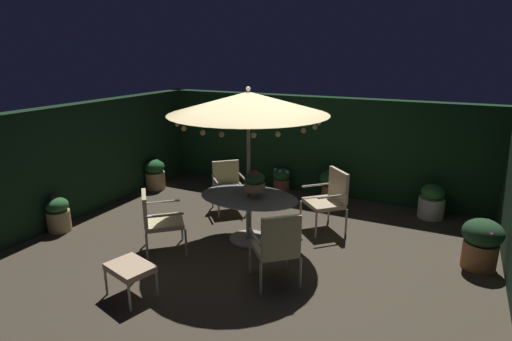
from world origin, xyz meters
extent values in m
cube|color=#463C2E|center=(0.00, 0.00, -0.01)|extent=(7.52, 6.48, 0.02)
cube|color=#15351A|center=(0.00, 3.09, 1.03)|extent=(7.52, 0.30, 2.06)
cube|color=black|center=(-3.61, 0.00, 1.03)|extent=(0.30, 6.48, 2.06)
cylinder|color=#B5AFA9|center=(-0.22, 0.25, 0.01)|extent=(0.64, 0.64, 0.03)
cylinder|color=#B5AFA9|center=(-0.22, 0.25, 0.36)|extent=(0.09, 0.09, 0.72)
ellipsoid|color=#9BA5AD|center=(-0.22, 0.25, 0.74)|extent=(1.63, 1.15, 0.03)
cylinder|color=#BAAFAC|center=(-0.22, 0.25, 1.09)|extent=(0.06, 0.06, 2.18)
cone|color=#CDB981|center=(-0.22, 0.25, 2.23)|extent=(2.45, 2.45, 0.34)
sphere|color=#BAAFAC|center=(-0.22, 0.25, 2.44)|extent=(0.07, 0.07, 0.07)
sphere|color=#F9DB8C|center=(0.84, 0.24, 1.95)|extent=(0.07, 0.07, 0.07)
sphere|color=#F9DB8C|center=(0.77, 0.63, 1.95)|extent=(0.07, 0.07, 0.07)
sphere|color=#F9DB8C|center=(0.56, 0.97, 1.95)|extent=(0.07, 0.07, 0.07)
sphere|color=#F9DB8C|center=(0.28, 1.19, 1.95)|extent=(0.07, 0.07, 0.07)
sphere|color=#F9DB8C|center=(-0.03, 1.29, 1.95)|extent=(0.07, 0.07, 0.07)
sphere|color=#F9DB8C|center=(-0.41, 1.29, 1.95)|extent=(0.07, 0.07, 0.07)
sphere|color=#F9DB8C|center=(-0.75, 1.17, 1.95)|extent=(0.07, 0.07, 0.07)
sphere|color=#F9DB8C|center=(-1.04, 0.92, 1.95)|extent=(0.07, 0.07, 0.07)
sphere|color=#F9DB8C|center=(-1.21, 0.61, 1.95)|extent=(0.07, 0.07, 0.07)
sphere|color=#F9DB8C|center=(-1.28, 0.24, 1.95)|extent=(0.07, 0.07, 0.07)
sphere|color=#F9DB8C|center=(-1.20, -0.15, 1.95)|extent=(0.07, 0.07, 0.07)
sphere|color=#F9DB8C|center=(-1.05, -0.40, 1.95)|extent=(0.07, 0.07, 0.07)
sphere|color=#F9DB8C|center=(-0.75, -0.66, 1.95)|extent=(0.07, 0.07, 0.07)
sphere|color=#F9DB8C|center=(-0.36, -0.79, 1.95)|extent=(0.07, 0.07, 0.07)
sphere|color=#F9DB8C|center=(-0.07, -0.79, 1.95)|extent=(0.07, 0.07, 0.07)
sphere|color=#F9DB8C|center=(0.32, -0.65, 1.95)|extent=(0.07, 0.07, 0.07)
sphere|color=#F9DB8C|center=(0.57, -0.45, 1.95)|extent=(0.07, 0.07, 0.07)
sphere|color=#F9DB8C|center=(0.78, -0.08, 1.95)|extent=(0.07, 0.07, 0.07)
cylinder|color=tan|center=(-0.11, 0.25, 0.81)|extent=(0.15, 0.15, 0.11)
cylinder|color=tan|center=(-0.11, 0.25, 0.93)|extent=(0.34, 0.34, 0.13)
ellipsoid|color=#346741|center=(-0.11, 0.25, 1.07)|extent=(0.32, 0.32, 0.19)
sphere|color=red|center=(-0.11, 0.25, 1.14)|extent=(0.11, 0.11, 0.11)
cylinder|color=#BBB7AC|center=(0.75, 0.77, 0.22)|extent=(0.04, 0.04, 0.44)
cylinder|color=#BBB7AC|center=(0.32, 1.21, 0.22)|extent=(0.04, 0.04, 0.44)
cylinder|color=#BBB7AC|center=(1.15, 1.16, 0.22)|extent=(0.04, 0.04, 0.44)
cylinder|color=#BBB7AC|center=(0.72, 1.60, 0.22)|extent=(0.04, 0.04, 0.44)
cube|color=beige|center=(0.74, 1.19, 0.47)|extent=(0.81, 0.81, 0.07)
cube|color=beige|center=(0.93, 1.37, 0.78)|extent=(0.45, 0.46, 0.53)
cylinder|color=#BBB7AC|center=(0.95, 0.96, 0.70)|extent=(0.41, 0.40, 0.04)
cylinder|color=#BBB7AC|center=(0.52, 1.41, 0.70)|extent=(0.41, 0.40, 0.04)
cylinder|color=#B9ADA7|center=(-0.74, 1.21, 0.21)|extent=(0.04, 0.04, 0.42)
cylinder|color=#B9ADA7|center=(-1.14, 0.84, 0.21)|extent=(0.04, 0.04, 0.42)
cylinder|color=#B9ADA7|center=(-1.13, 1.62, 0.21)|extent=(0.04, 0.04, 0.42)
cylinder|color=#B9ADA7|center=(-1.52, 1.24, 0.21)|extent=(0.04, 0.04, 0.42)
cube|color=beige|center=(-1.13, 1.23, 0.45)|extent=(0.76, 0.76, 0.07)
cube|color=beige|center=(-1.32, 1.42, 0.71)|extent=(0.42, 0.40, 0.44)
cylinder|color=#B9ADA7|center=(-0.94, 1.41, 0.65)|extent=(0.39, 0.41, 0.04)
cylinder|color=#B9ADA7|center=(-1.33, 1.04, 0.65)|extent=(0.39, 0.41, 0.04)
cylinder|color=#B7B0A4|center=(-1.20, -0.23, 0.21)|extent=(0.04, 0.04, 0.42)
cylinder|color=#B7B0A4|center=(-0.81, -0.66, 0.21)|extent=(0.04, 0.04, 0.42)
cylinder|color=#B7B0A4|center=(-1.62, -0.61, 0.21)|extent=(0.04, 0.04, 0.42)
cylinder|color=#B7B0A4|center=(-1.24, -1.03, 0.21)|extent=(0.04, 0.04, 0.42)
cube|color=beige|center=(-1.22, -0.63, 0.46)|extent=(0.79, 0.79, 0.07)
cube|color=beige|center=(-1.42, -0.81, 0.72)|extent=(0.41, 0.45, 0.45)
cylinder|color=#B7B0A4|center=(-1.41, -0.42, 0.69)|extent=(0.43, 0.39, 0.04)
cylinder|color=#B7B0A4|center=(-1.03, -0.85, 0.69)|extent=(0.43, 0.39, 0.04)
cylinder|color=#B5B6A7|center=(0.29, -0.72, 0.22)|extent=(0.04, 0.04, 0.44)
cylinder|color=#B5B6A7|center=(0.69, -0.37, 0.22)|extent=(0.04, 0.04, 0.44)
cylinder|color=#B5B6A7|center=(0.65, -1.12, 0.22)|extent=(0.04, 0.04, 0.44)
cylinder|color=#B5B6A7|center=(1.04, -0.76, 0.22)|extent=(0.04, 0.04, 0.44)
cube|color=#CEC48B|center=(0.67, -0.74, 0.48)|extent=(0.74, 0.74, 0.07)
cube|color=#CEC48B|center=(0.84, -0.93, 0.77)|extent=(0.42, 0.39, 0.52)
cylinder|color=#B5B6A7|center=(0.47, -0.92, 0.69)|extent=(0.36, 0.40, 0.04)
cylinder|color=#B5B6A7|center=(0.87, -0.56, 0.69)|extent=(0.36, 0.40, 0.04)
cylinder|color=#BAB4A7|center=(-1.01, -1.58, 0.18)|extent=(0.03, 0.03, 0.35)
cylinder|color=#BAB4A7|center=(-0.50, -1.73, 0.18)|extent=(0.03, 0.03, 0.35)
cylinder|color=#BAB4A7|center=(-1.12, -1.96, 0.18)|extent=(0.03, 0.03, 0.35)
cylinder|color=#BAB4A7|center=(-0.60, -2.10, 0.18)|extent=(0.03, 0.03, 0.35)
cube|color=beige|center=(-0.81, -1.84, 0.39)|extent=(0.66, 0.56, 0.08)
cylinder|color=tan|center=(-3.30, -0.86, 0.18)|extent=(0.38, 0.38, 0.36)
ellipsoid|color=#2C672F|center=(-3.30, -0.86, 0.46)|extent=(0.38, 0.38, 0.26)
sphere|color=#D25371|center=(-3.20, -0.88, 0.51)|extent=(0.09, 0.09, 0.09)
sphere|color=#E64D66|center=(-3.33, -0.72, 0.51)|extent=(0.08, 0.08, 0.08)
sphere|color=#D84A72|center=(-3.44, -0.82, 0.55)|extent=(0.11, 0.11, 0.11)
sphere|color=#EE4B72|center=(-3.32, -0.95, 0.53)|extent=(0.09, 0.09, 0.09)
cylinder|color=tan|center=(-3.27, 1.66, 0.19)|extent=(0.43, 0.43, 0.38)
ellipsoid|color=#246129|center=(-3.27, 1.66, 0.51)|extent=(0.44, 0.44, 0.31)
sphere|color=silver|center=(-3.13, 1.67, 0.54)|extent=(0.07, 0.07, 0.07)
sphere|color=white|center=(-3.30, 1.77, 0.60)|extent=(0.10, 0.10, 0.10)
sphere|color=silver|center=(-3.32, 1.53, 0.53)|extent=(0.08, 0.08, 0.08)
cylinder|color=#AD6B40|center=(3.14, 0.88, 0.19)|extent=(0.47, 0.47, 0.39)
ellipsoid|color=#234426|center=(3.14, 0.88, 0.54)|extent=(0.55, 0.55, 0.38)
sphere|color=#B33F85|center=(3.28, 0.86, 0.63)|extent=(0.08, 0.08, 0.08)
sphere|color=#B12D71|center=(3.20, 1.10, 0.64)|extent=(0.06, 0.06, 0.06)
sphere|color=#B22E7C|center=(3.07, 1.01, 0.55)|extent=(0.10, 0.10, 0.10)
sphere|color=#B5418C|center=(2.99, 0.88, 0.61)|extent=(0.06, 0.06, 0.06)
sphere|color=#BC3C8E|center=(3.10, 0.74, 0.60)|extent=(0.10, 0.10, 0.10)
sphere|color=#AC3184|center=(3.22, 0.67, 0.61)|extent=(0.07, 0.07, 0.07)
cylinder|color=#AD5D48|center=(-0.69, 2.77, 0.13)|extent=(0.36, 0.36, 0.27)
ellipsoid|color=#22612F|center=(-0.69, 2.77, 0.37)|extent=(0.39, 0.39, 0.27)
sphere|color=silver|center=(-0.55, 2.73, 0.45)|extent=(0.09, 0.09, 0.09)
sphere|color=silver|center=(-0.72, 2.90, 0.42)|extent=(0.09, 0.09, 0.09)
sphere|color=silver|center=(-0.85, 2.79, 0.45)|extent=(0.09, 0.09, 0.09)
sphere|color=silver|center=(-0.68, 2.67, 0.47)|extent=(0.08, 0.08, 0.08)
cylinder|color=#AB6745|center=(0.50, 2.57, 0.18)|extent=(0.41, 0.41, 0.35)
ellipsoid|color=#215329|center=(0.50, 2.57, 0.49)|extent=(0.50, 0.50, 0.35)
sphere|color=silver|center=(0.61, 2.60, 0.56)|extent=(0.11, 0.11, 0.11)
sphere|color=silver|center=(0.47, 2.68, 0.49)|extent=(0.08, 0.08, 0.08)
sphere|color=silver|center=(0.32, 2.54, 0.53)|extent=(0.11, 0.11, 0.11)
sphere|color=beige|center=(0.48, 2.42, 0.59)|extent=(0.07, 0.07, 0.07)
cylinder|color=#A76450|center=(-1.99, 2.76, 0.15)|extent=(0.36, 0.36, 0.30)
ellipsoid|color=#2F683D|center=(-1.99, 2.76, 0.41)|extent=(0.38, 0.38, 0.26)
sphere|color=#AE3B8B|center=(-1.90, 2.75, 0.44)|extent=(0.06, 0.06, 0.06)
sphere|color=#AA387D|center=(-1.93, 2.85, 0.49)|extent=(0.09, 0.09, 0.09)
sphere|color=#A3298B|center=(-2.04, 2.91, 0.44)|extent=(0.09, 0.09, 0.09)
sphere|color=#A3378B|center=(-2.15, 2.75, 0.41)|extent=(0.11, 0.11, 0.11)
sphere|color=#B63774|center=(-2.08, 2.67, 0.42)|extent=(0.07, 0.07, 0.07)
sphere|color=#A52D77|center=(-1.97, 2.68, 0.44)|extent=(0.08, 0.08, 0.08)
cylinder|color=beige|center=(2.38, 2.58, 0.19)|extent=(0.46, 0.46, 0.38)
ellipsoid|color=#2A7330|center=(2.38, 2.58, 0.49)|extent=(0.42, 0.42, 0.29)
sphere|color=#CF2B45|center=(2.52, 2.54, 0.50)|extent=(0.11, 0.11, 0.11)
sphere|color=#D9393D|center=(2.34, 2.72, 0.50)|extent=(0.09, 0.09, 0.09)
sphere|color=#CD3745|center=(2.33, 2.43, 0.54)|extent=(0.08, 0.08, 0.08)
camera|label=1|loc=(2.62, -5.31, 3.00)|focal=29.23mm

